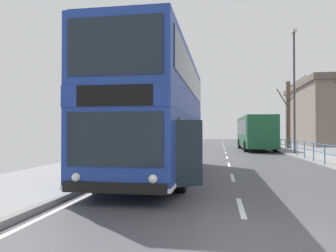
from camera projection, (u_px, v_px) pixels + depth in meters
The scene contains 6 objects.
ground at pixel (203, 243), 4.84m from camera, with size 15.80×140.00×0.20m.
double_decker_bus_main at pixel (159, 113), 12.40m from camera, with size 3.25×10.60×4.58m.
background_bus_far_lane at pixel (255, 132), 30.19m from camera, with size 2.85×9.74×3.06m.
pedestrian_railing_far_kerb at pixel (325, 151), 15.43m from camera, with size 0.05×22.46×0.99m.
street_lamp_far_side at pixel (294, 83), 23.26m from camera, with size 0.28×0.60×8.86m.
bare_tree_far_00 at pixel (288, 113), 30.94m from camera, with size 2.76×1.14×6.87m.
Camera 1 is at (-0.47, -4.89, 1.70)m, focal length 34.87 mm.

